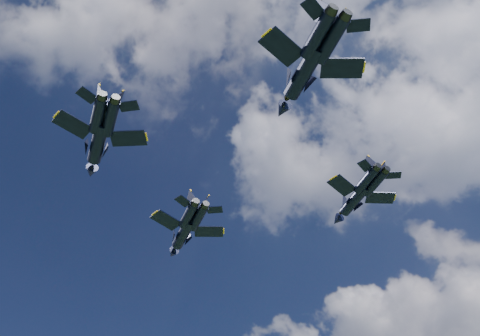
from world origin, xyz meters
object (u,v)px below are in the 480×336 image
jet_right (353,201)px  jet_slot (302,75)px  jet_lead (183,235)px  jet_left (98,145)px

jet_right → jet_slot: bearing=-135.4°
jet_lead → jet_left: bearing=-135.9°
jet_lead → jet_left: 23.56m
jet_right → jet_left: bearing=177.7°
jet_lead → jet_left: (2.31, -23.29, -2.71)m
jet_lead → jet_right: (26.22, 5.52, -0.03)m
jet_lead → jet_slot: size_ratio=0.89×
jet_left → jet_right: (23.91, 28.81, 2.68)m
jet_left → jet_slot: jet_slot is taller
jet_lead → jet_right: 26.79m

